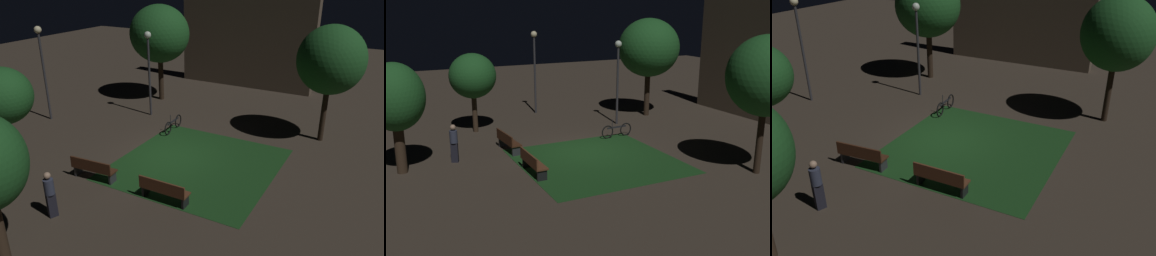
{
  "view_description": "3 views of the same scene",
  "coord_description": "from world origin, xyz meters",
  "views": [
    {
      "loc": [
        7.75,
        -12.38,
        7.42
      ],
      "look_at": [
        0.85,
        0.28,
        1.38
      ],
      "focal_mm": 35.52,
      "sensor_mm": 36.0,
      "label": 1
    },
    {
      "loc": [
        16.97,
        -8.61,
        6.29
      ],
      "look_at": [
        1.3,
        -1.0,
        1.53
      ],
      "focal_mm": 42.02,
      "sensor_mm": 36.0,
      "label": 2
    },
    {
      "loc": [
        7.05,
        -12.11,
        7.31
      ],
      "look_at": [
        1.08,
        -0.51,
        0.98
      ],
      "focal_mm": 37.24,
      "sensor_mm": 36.0,
      "label": 3
    }
  ],
  "objects": [
    {
      "name": "tree_tall_center",
      "position": [
        -0.8,
        -7.59,
        2.95
      ],
      "size": [
        2.24,
        2.24,
        4.3
      ],
      "color": "#38281C",
      "rests_on": "ground"
    },
    {
      "name": "lamp_post_plaza_west",
      "position": [
        -7.98,
        0.66,
        3.28
      ],
      "size": [
        0.36,
        0.36,
        4.87
      ],
      "color": "#333338",
      "rests_on": "ground"
    },
    {
      "name": "tree_lawn_side",
      "position": [
        -5.42,
        -3.6,
        2.88
      ],
      "size": [
        2.34,
        2.34,
        4.02
      ],
      "color": "#38281C",
      "rests_on": "ground"
    },
    {
      "name": "bench_back_row",
      "position": [
        -1.58,
        -3.09,
        0.48
      ],
      "size": [
        1.83,
        0.62,
        0.88
      ],
      "color": "#422314",
      "rests_on": "ground"
    },
    {
      "name": "building_wall_backdrop",
      "position": [
        -1.23,
        11.59,
        3.33
      ],
      "size": [
        9.03,
        0.8,
        6.66
      ],
      "primitive_type": "cube",
      "color": "brown",
      "rests_on": "ground"
    },
    {
      "name": "bench_lawn_edge",
      "position": [
        1.58,
        -3.09,
        0.48
      ],
      "size": [
        1.8,
        0.49,
        0.88
      ],
      "color": "brown",
      "rests_on": "ground"
    },
    {
      "name": "tree_right_canopy",
      "position": [
        5.25,
        4.8,
        3.78
      ],
      "size": [
        2.94,
        2.94,
        5.31
      ],
      "color": "#2D2116",
      "rests_on": "ground"
    },
    {
      "name": "tree_back_left",
      "position": [
        -4.62,
        6.38,
        3.95
      ],
      "size": [
        3.47,
        3.47,
        5.62
      ],
      "color": "#2D2116",
      "rests_on": "ground"
    },
    {
      "name": "grass_lawn",
      "position": [
        1.31,
        -0.11,
        0.01
      ],
      "size": [
        6.26,
        6.3,
        0.01
      ],
      "primitive_type": "cube",
      "color": "#194219",
      "rests_on": "ground"
    },
    {
      "name": "ground_plane",
      "position": [
        0.0,
        0.0,
        0.0
      ],
      "size": [
        60.0,
        60.0,
        0.0
      ],
      "primitive_type": "plane",
      "color": "#3D3328"
    },
    {
      "name": "bicycle",
      "position": [
        -1.38,
        2.43,
        0.34
      ],
      "size": [
        0.17,
        1.74,
        0.93
      ],
      "color": "black",
      "rests_on": "ground"
    },
    {
      "name": "lamp_post_near_wall",
      "position": [
        -3.62,
        3.76,
        3.07
      ],
      "size": [
        0.36,
        0.36,
        4.52
      ],
      "color": "#333338",
      "rests_on": "ground"
    },
    {
      "name": "pedestrian",
      "position": [
        -1.14,
        -5.5,
        0.85
      ],
      "size": [
        0.32,
        0.33,
        1.61
      ],
      "color": "black",
      "rests_on": "ground"
    }
  ]
}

